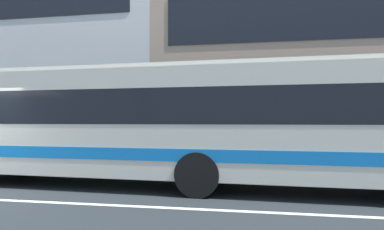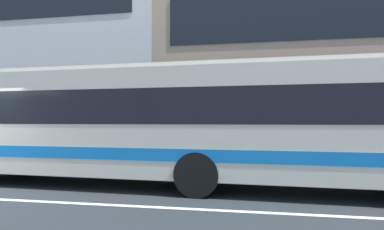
% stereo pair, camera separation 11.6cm
% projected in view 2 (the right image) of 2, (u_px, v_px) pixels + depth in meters
% --- Properties ---
extents(apartment_block_left, '(23.14, 9.58, 13.74)m').
position_uv_depth(apartment_block_left, '(2.00, 39.00, 23.50)').
color(apartment_block_left, silver).
rests_on(apartment_block_left, ground_plane).
extents(apartment_block_right, '(21.60, 9.58, 10.39)m').
position_uv_depth(apartment_block_right, '(381.00, 52.00, 18.93)').
color(apartment_block_right, tan).
rests_on(apartment_block_right, ground_plane).
extents(transit_bus, '(12.53, 3.13, 3.03)m').
position_uv_depth(transit_bus, '(178.00, 121.00, 9.43)').
color(transit_bus, beige).
rests_on(transit_bus, ground_plane).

